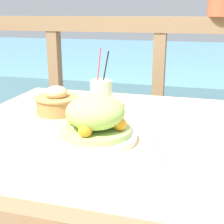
% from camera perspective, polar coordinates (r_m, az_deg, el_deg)
% --- Properties ---
extents(patio_table, '(1.15, 0.93, 0.72)m').
position_cam_1_polar(patio_table, '(1.09, 2.09, -7.33)').
color(patio_table, tan).
rests_on(patio_table, ground_plane).
extents(railing_fence, '(2.80, 0.08, 1.07)m').
position_cam_1_polar(railing_fence, '(1.92, 8.54, 6.75)').
color(railing_fence, '#937551').
rests_on(railing_fence, ground_plane).
extents(sea_backdrop, '(12.00, 4.00, 0.56)m').
position_cam_1_polar(sea_backdrop, '(4.45, 12.42, 6.75)').
color(sea_backdrop, '#568EA8').
rests_on(sea_backdrop, ground_plane).
extents(salad_plate, '(0.25, 0.25, 0.14)m').
position_cam_1_polar(salad_plate, '(0.94, -3.06, -1.63)').
color(salad_plate, white).
rests_on(salad_plate, patio_table).
extents(drink_glass, '(0.09, 0.09, 0.25)m').
position_cam_1_polar(drink_glass, '(1.24, -1.98, 3.10)').
color(drink_glass, beige).
rests_on(drink_glass, patio_table).
extents(bread_basket, '(0.17, 0.17, 0.11)m').
position_cam_1_polar(bread_basket, '(1.22, -10.06, 1.84)').
color(bread_basket, '#AD7F47').
rests_on(bread_basket, patio_table).
extents(fork, '(0.04, 0.18, 0.00)m').
position_cam_1_polar(fork, '(0.91, 9.10, -6.64)').
color(fork, silver).
rests_on(fork, patio_table).
extents(knife, '(0.04, 0.18, 0.00)m').
position_cam_1_polar(knife, '(0.96, 7.93, -5.13)').
color(knife, silver).
rests_on(knife, patio_table).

